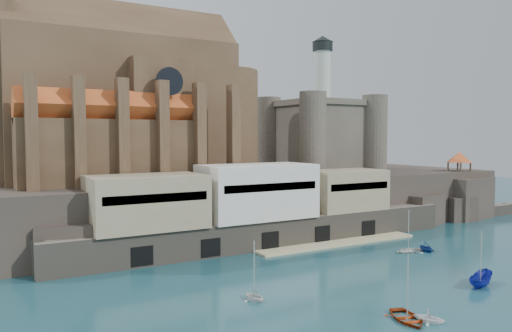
{
  "coord_description": "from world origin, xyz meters",
  "views": [
    {
      "loc": [
        -49.86,
        -44.3,
        17.38
      ],
      "look_at": [
        -5.21,
        32.0,
        12.18
      ],
      "focal_mm": 35.0,
      "sensor_mm": 36.0,
      "label": 1
    }
  ],
  "objects_px": {
    "church": "(134,109)",
    "boat_0": "(407,320)",
    "boat_2": "(480,286)",
    "boat_1": "(429,322)",
    "castle_keep": "(320,132)",
    "pavilion": "(459,158)"
  },
  "relations": [
    {
      "from": "castle_keep",
      "to": "boat_2",
      "type": "relative_size",
      "value": 5.79
    },
    {
      "from": "church",
      "to": "boat_2",
      "type": "distance_m",
      "value": 60.46
    },
    {
      "from": "castle_keep",
      "to": "church",
      "type": "bearing_deg",
      "value": 178.89
    },
    {
      "from": "church",
      "to": "pavilion",
      "type": "distance_m",
      "value": 68.65
    },
    {
      "from": "boat_0",
      "to": "boat_2",
      "type": "distance_m",
      "value": 16.06
    },
    {
      "from": "church",
      "to": "boat_0",
      "type": "bearing_deg",
      "value": -79.41
    },
    {
      "from": "pavilion",
      "to": "boat_2",
      "type": "height_order",
      "value": "pavilion"
    },
    {
      "from": "church",
      "to": "boat_1",
      "type": "height_order",
      "value": "church"
    },
    {
      "from": "church",
      "to": "castle_keep",
      "type": "distance_m",
      "value": 40.39
    },
    {
      "from": "boat_2",
      "to": "church",
      "type": "bearing_deg",
      "value": 8.72
    },
    {
      "from": "castle_keep",
      "to": "boat_0",
      "type": "relative_size",
      "value": 5.66
    },
    {
      "from": "boat_0",
      "to": "boat_2",
      "type": "bearing_deg",
      "value": 33.42
    },
    {
      "from": "castle_keep",
      "to": "pavilion",
      "type": "xyz_separation_m",
      "value": [
        25.92,
        -15.08,
        -5.59
      ]
    },
    {
      "from": "church",
      "to": "boat_2",
      "type": "bearing_deg",
      "value": -62.83
    },
    {
      "from": "pavilion",
      "to": "boat_0",
      "type": "xyz_separation_m",
      "value": [
        -56.13,
        -37.61,
        -12.73
      ]
    },
    {
      "from": "church",
      "to": "pavilion",
      "type": "relative_size",
      "value": 7.34
    },
    {
      "from": "boat_2",
      "to": "boat_1",
      "type": "bearing_deg",
      "value": 89.97
    },
    {
      "from": "boat_0",
      "to": "boat_1",
      "type": "height_order",
      "value": "boat_0"
    },
    {
      "from": "church",
      "to": "boat_0",
      "type": "xyz_separation_m",
      "value": [
        10.0,
        -53.47,
        -22.13
      ]
    },
    {
      "from": "church",
      "to": "pavilion",
      "type": "bearing_deg",
      "value": -13.48
    },
    {
      "from": "boat_0",
      "to": "boat_1",
      "type": "distance_m",
      "value": 1.97
    },
    {
      "from": "boat_0",
      "to": "boat_1",
      "type": "bearing_deg",
      "value": -21.71
    }
  ]
}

